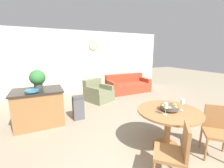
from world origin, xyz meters
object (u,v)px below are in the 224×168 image
object	(u,v)px
dining_chair_near_left	(175,151)
couch	(128,86)
dining_chair_near_right	(217,129)
potted_plant	(38,78)
wine_glass_left	(166,106)
wine_glass_right	(182,102)
trash_bin	(78,108)
armchair	(98,93)
teal_bowl	(32,91)
dining_table	(168,119)
fruit_bowl	(169,107)
kitchen_island	(39,107)

from	to	relation	value
dining_chair_near_left	couch	xyz separation A→B (m)	(1.97, 4.47, -0.22)
couch	dining_chair_near_right	bearing A→B (deg)	-101.11
dining_chair_near_right	couch	bearing A→B (deg)	-56.74
potted_plant	couch	world-z (taller)	potted_plant
wine_glass_left	wine_glass_right	bearing A→B (deg)	3.49
trash_bin	armchair	xyz separation A→B (m)	(1.04, 1.25, -0.05)
potted_plant	couch	distance (m)	4.04
wine_glass_left	dining_chair_near_left	bearing A→B (deg)	-120.24
dining_chair_near_right	teal_bowl	world-z (taller)	teal_bowl
wine_glass_right	armchair	distance (m)	3.42
wine_glass_left	dining_table	bearing A→B (deg)	28.53
wine_glass_right	armchair	world-z (taller)	wine_glass_right
dining_chair_near_right	potted_plant	bearing A→B (deg)	-1.19
dining_table	fruit_bowl	xyz separation A→B (m)	(0.00, -0.00, 0.24)
dining_table	wine_glass_left	xyz separation A→B (m)	(-0.21, -0.11, 0.33)
armchair	teal_bowl	bearing A→B (deg)	-171.11
fruit_bowl	trash_bin	world-z (taller)	fruit_bowl
couch	wine_glass_right	bearing A→B (deg)	-107.90
teal_bowl	potted_plant	world-z (taller)	potted_plant
wine_glass_left	kitchen_island	world-z (taller)	wine_glass_left
dining_table	couch	world-z (taller)	couch
dining_chair_near_right	wine_glass_right	size ratio (longest dim) A/B	4.27
wine_glass_right	couch	xyz separation A→B (m)	(1.24, 3.92, -0.65)
dining_chair_near_right	armchair	xyz separation A→B (m)	(-0.85, 3.76, -0.23)
teal_bowl	potted_plant	bearing A→B (deg)	72.51
dining_chair_near_left	wine_glass_right	distance (m)	1.01
trash_bin	teal_bowl	bearing A→B (deg)	-173.96
dining_table	kitchen_island	distance (m)	3.06
dining_chair_near_left	wine_glass_left	xyz separation A→B (m)	(0.30, 0.52, 0.42)
dining_table	trash_bin	bearing A→B (deg)	122.04
teal_bowl	couch	bearing A→B (deg)	27.31
wine_glass_left	teal_bowl	distance (m)	2.90
dining_table	dining_chair_near_right	size ratio (longest dim) A/B	1.30
wine_glass_left	armchair	xyz separation A→B (m)	(-0.01, 3.36, -0.65)
dining_chair_near_right	couch	distance (m)	4.43
wine_glass_left	teal_bowl	bearing A→B (deg)	136.51
kitchen_island	trash_bin	world-z (taller)	kitchen_island
dining_chair_near_left	couch	world-z (taller)	dining_chair_near_left
wine_glass_right	teal_bowl	bearing A→B (deg)	142.12
fruit_bowl	dining_table	bearing A→B (deg)	133.04
couch	armchair	bearing A→B (deg)	-161.01
potted_plant	armchair	world-z (taller)	potted_plant
dining_chair_near_left	wine_glass_left	bearing A→B (deg)	13.78
dining_table	kitchen_island	bearing A→B (deg)	136.17
dining_table	fruit_bowl	distance (m)	0.24
teal_bowl	armchair	size ratio (longest dim) A/B	0.26
teal_bowl	couch	size ratio (longest dim) A/B	0.15
teal_bowl	wine_glass_right	bearing A→B (deg)	-37.88
trash_bin	couch	world-z (taller)	couch
fruit_bowl	wine_glass_right	xyz separation A→B (m)	(0.22, -0.09, 0.09)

